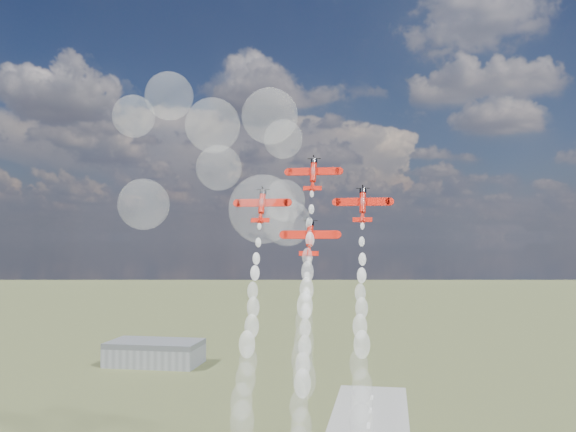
% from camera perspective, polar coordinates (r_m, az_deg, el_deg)
% --- Properties ---
extents(hangar, '(50.00, 28.00, 13.00)m').
position_cam_1_polar(hangar, '(351.22, -12.35, -12.39)').
color(hangar, gray).
rests_on(hangar, ground).
extents(plane_lead, '(13.16, 6.26, 8.87)m').
position_cam_1_polar(plane_lead, '(156.75, 2.38, 3.97)').
color(plane_lead, red).
rests_on(plane_lead, ground).
extents(plane_left, '(13.16, 6.26, 8.87)m').
position_cam_1_polar(plane_left, '(154.72, -2.47, 1.01)').
color(plane_left, red).
rests_on(plane_left, ground).
extents(plane_right, '(13.16, 6.26, 8.87)m').
position_cam_1_polar(plane_right, '(151.47, 7.00, 1.09)').
color(plane_right, red).
rests_on(plane_right, ground).
extents(plane_slot, '(13.16, 6.26, 8.87)m').
position_cam_1_polar(plane_slot, '(148.82, 2.04, -2.02)').
color(plane_slot, red).
rests_on(plane_slot, ground).
extents(smoke_trail_lead, '(5.80, 21.26, 45.44)m').
position_cam_1_polar(smoke_trail_lead, '(140.98, 1.54, -11.07)').
color(smoke_trail_lead, white).
rests_on(smoke_trail_lead, plane_lead).
extents(smoke_trail_left, '(5.36, 21.18, 45.94)m').
position_cam_1_polar(smoke_trail_left, '(141.37, -3.97, -14.57)').
color(smoke_trail_left, white).
rests_on(smoke_trail_left, plane_left).
extents(smoke_trail_right, '(5.43, 21.21, 45.34)m').
position_cam_1_polar(smoke_trail_right, '(137.96, 6.86, -14.78)').
color(smoke_trail_right, white).
rests_on(smoke_trail_right, plane_right).
extents(smoke_trail_slot, '(5.39, 21.38, 45.43)m').
position_cam_1_polar(smoke_trail_slot, '(137.69, 1.14, -18.35)').
color(smoke_trail_slot, white).
rests_on(smoke_trail_slot, plane_slot).
extents(drifted_smoke_cloud, '(58.15, 33.68, 48.57)m').
position_cam_1_polar(drifted_smoke_cloud, '(174.44, -5.72, 5.01)').
color(drifted_smoke_cloud, white).
rests_on(drifted_smoke_cloud, ground).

